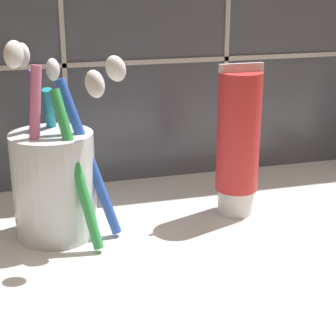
% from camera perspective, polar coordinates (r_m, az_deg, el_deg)
% --- Properties ---
extents(sink_counter, '(0.73, 0.37, 0.02)m').
position_cam_1_polar(sink_counter, '(0.53, 10.74, -7.78)').
color(sink_counter, silver).
rests_on(sink_counter, ground).
extents(tile_wall_backsplash, '(0.83, 0.02, 0.41)m').
position_cam_1_polar(tile_wall_backsplash, '(0.65, 4.26, 15.37)').
color(tile_wall_backsplash, '#4C515B').
rests_on(tile_wall_backsplash, ground).
extents(toothbrush_cup, '(0.11, 0.13, 0.18)m').
position_cam_1_polar(toothbrush_cup, '(0.51, -11.43, -0.98)').
color(toothbrush_cup, silver).
rests_on(toothbrush_cup, sink_counter).
extents(toothpaste_tube, '(0.04, 0.04, 0.15)m').
position_cam_1_polar(toothpaste_tube, '(0.55, 7.13, 2.69)').
color(toothpaste_tube, white).
rests_on(toothpaste_tube, sink_counter).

